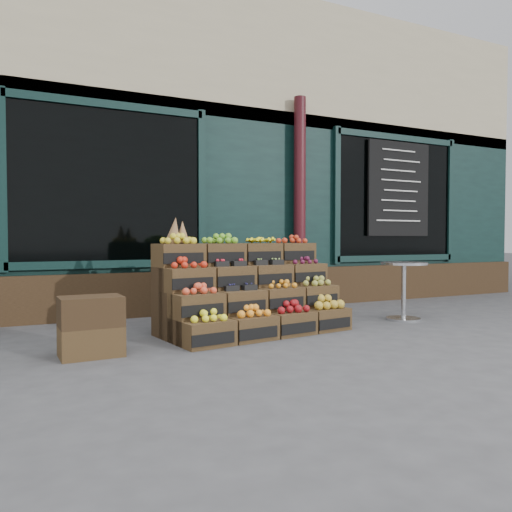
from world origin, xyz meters
name	(u,v)px	position (x,y,z in m)	size (l,w,h in m)	color
ground	(302,338)	(0.00, 0.00, 0.00)	(60.00, 60.00, 0.00)	#454548
shop_facade	(167,170)	(0.00, 5.11, 2.40)	(12.00, 6.24, 4.80)	black
crate_display	(249,296)	(-0.34, 0.58, 0.40)	(2.17, 1.27, 1.29)	#44301A
spare_crates	(91,326)	(-2.13, 0.11, 0.27)	(0.55, 0.39, 0.54)	#44301A
bistro_table	(404,284)	(1.78, 0.41, 0.47)	(0.59, 0.59, 0.75)	#AEB0B5
shopkeeper	(135,241)	(-1.13, 2.85, 1.02)	(0.74, 0.49, 2.03)	#195728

